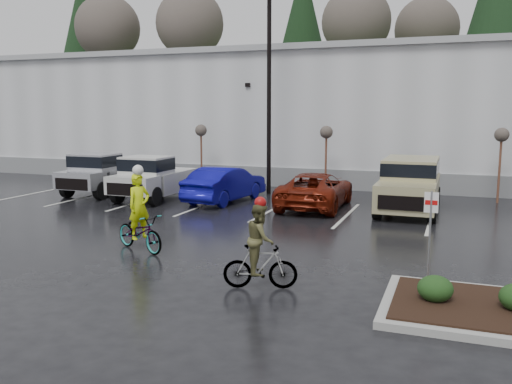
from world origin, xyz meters
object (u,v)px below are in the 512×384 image
(car_blue, at_px, (225,184))
(cyclist_olive, at_px, (260,255))
(pickup_silver, at_px, (107,173))
(cyclist_hivis, at_px, (140,224))
(fire_lane_sign, at_px, (430,227))
(pickup_white, at_px, (158,177))
(sapling_west, at_px, (201,134))
(sapling_mid, at_px, (326,136))
(lamppost, at_px, (269,71))
(car_red, at_px, (316,190))
(sapling_east, at_px, (501,139))
(suv_tan, at_px, (409,186))

(car_blue, height_order, cyclist_olive, cyclist_olive)
(pickup_silver, xyz_separation_m, cyclist_hivis, (7.31, -8.72, -0.23))
(fire_lane_sign, xyz_separation_m, cyclist_hivis, (-7.79, 0.66, -0.66))
(pickup_silver, height_order, pickup_white, same)
(sapling_west, bearing_deg, sapling_mid, 0.00)
(sapling_mid, bearing_deg, lamppost, -158.20)
(car_red, bearing_deg, lamppost, -43.74)
(lamppost, bearing_deg, pickup_silver, -161.67)
(sapling_mid, distance_m, pickup_white, 8.01)
(fire_lane_sign, distance_m, cyclist_olive, 3.77)
(lamppost, height_order, cyclist_olive, lamppost)
(car_red, height_order, cyclist_hivis, cyclist_hivis)
(sapling_mid, relative_size, sapling_east, 1.00)
(car_blue, relative_size, cyclist_olive, 2.24)
(car_red, bearing_deg, cyclist_hivis, 69.53)
(sapling_east, xyz_separation_m, pickup_white, (-14.24, -3.96, -1.75))
(fire_lane_sign, bearing_deg, suv_tan, 97.28)
(fire_lane_sign, height_order, cyclist_olive, fire_lane_sign)
(sapling_west, xyz_separation_m, sapling_east, (14.00, 0.00, 0.00))
(sapling_east, distance_m, cyclist_olive, 15.29)
(lamppost, distance_m, fire_lane_sign, 14.78)
(sapling_east, bearing_deg, car_red, -152.09)
(cyclist_hivis, bearing_deg, cyclist_olive, -90.49)
(sapling_west, xyz_separation_m, car_blue, (2.96, -3.73, -1.97))
(sapling_west, bearing_deg, car_blue, -51.59)
(lamppost, relative_size, sapling_east, 2.88)
(pickup_white, relative_size, cyclist_hivis, 2.14)
(lamppost, xyz_separation_m, sapling_east, (10.00, 1.00, -2.96))
(sapling_mid, xyz_separation_m, pickup_silver, (-9.81, -3.42, -1.75))
(lamppost, height_order, car_red, lamppost)
(sapling_mid, xyz_separation_m, car_blue, (-3.54, -3.73, -1.97))
(cyclist_hivis, xyz_separation_m, cyclist_olive, (4.30, -1.90, 0.02))
(sapling_west, bearing_deg, cyclist_olive, -59.42)
(lamppost, height_order, sapling_mid, lamppost)
(cyclist_hivis, height_order, cyclist_olive, cyclist_hivis)
(lamppost, xyz_separation_m, sapling_mid, (2.50, 1.00, -2.96))
(lamppost, distance_m, car_blue, 5.73)
(pickup_silver, xyz_separation_m, pickup_white, (3.07, -0.54, 0.00))
(sapling_west, xyz_separation_m, fire_lane_sign, (11.80, -12.80, -1.32))
(sapling_west, relative_size, car_blue, 0.69)
(pickup_silver, bearing_deg, sapling_mid, 19.23)
(suv_tan, bearing_deg, pickup_silver, 179.87)
(pickup_silver, height_order, car_red, pickup_silver)
(pickup_silver, xyz_separation_m, car_red, (10.27, -0.31, -0.27))
(sapling_west, xyz_separation_m, car_red, (6.96, -3.73, -2.01))
(fire_lane_sign, relative_size, cyclist_hivis, 0.90)
(lamppost, relative_size, pickup_silver, 1.77)
(sapling_east, xyz_separation_m, cyclist_hivis, (-9.99, -12.14, -1.98))
(sapling_mid, relative_size, car_blue, 0.69)
(pickup_white, distance_m, car_red, 7.21)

